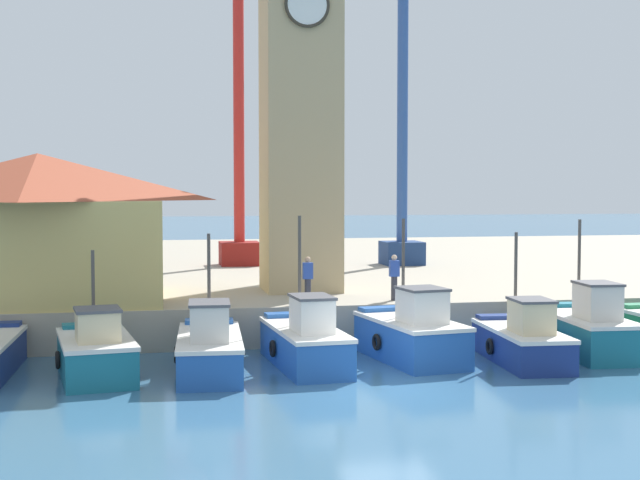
# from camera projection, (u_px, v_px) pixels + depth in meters

# --- Properties ---
(ground_plane) EXTENTS (300.00, 300.00, 0.00)m
(ground_plane) POSITION_uv_depth(u_px,v_px,m) (388.00, 387.00, 23.93)
(ground_plane) COLOR #386689
(quay_wharf) EXTENTS (120.00, 40.00, 1.38)m
(quay_wharf) POSITION_uv_depth(u_px,v_px,m) (262.00, 272.00, 49.67)
(quay_wharf) COLOR #A89E89
(quay_wharf) RESTS_ON ground
(fishing_boat_left_outer) EXTENTS (2.54, 4.45, 3.58)m
(fishing_boat_left_outer) POSITION_uv_depth(u_px,v_px,m) (96.00, 352.00, 25.11)
(fishing_boat_left_outer) COLOR #196B7F
(fishing_boat_left_outer) RESTS_ON ground
(fishing_boat_left_inner) EXTENTS (2.16, 5.27, 4.01)m
(fishing_boat_left_inner) POSITION_uv_depth(u_px,v_px,m) (209.00, 348.00, 25.71)
(fishing_boat_left_inner) COLOR #2356A8
(fishing_boat_left_inner) RESTS_ON ground
(fishing_boat_mid_left) EXTENTS (2.13, 5.19, 4.51)m
(fishing_boat_mid_left) POSITION_uv_depth(u_px,v_px,m) (305.00, 341.00, 26.63)
(fishing_boat_mid_left) COLOR #2356A8
(fishing_boat_mid_left) RESTS_ON ground
(fishing_boat_center) EXTENTS (2.70, 4.84, 4.39)m
(fishing_boat_center) POSITION_uv_depth(u_px,v_px,m) (411.00, 334.00, 27.60)
(fishing_boat_center) COLOR #2356A8
(fishing_boat_center) RESTS_ON ground
(fishing_boat_mid_right) EXTENTS (2.07, 4.82, 3.98)m
(fishing_boat_mid_right) POSITION_uv_depth(u_px,v_px,m) (522.00, 340.00, 27.26)
(fishing_boat_mid_right) COLOR navy
(fishing_boat_mid_right) RESTS_ON ground
(fishing_boat_right_inner) EXTENTS (2.14, 4.91, 4.33)m
(fishing_boat_right_inner) POSITION_uv_depth(u_px,v_px,m) (587.00, 329.00, 28.62)
(fishing_boat_right_inner) COLOR #196B7F
(fishing_boat_right_inner) RESTS_ON ground
(clock_tower) EXTENTS (3.36, 3.36, 16.88)m
(clock_tower) POSITION_uv_depth(u_px,v_px,m) (300.00, 81.00, 34.17)
(clock_tower) COLOR tan
(clock_tower) RESTS_ON quay_wharf
(warehouse_left) EXTENTS (8.90, 7.36, 5.20)m
(warehouse_left) POSITION_uv_depth(u_px,v_px,m) (39.00, 225.00, 31.43)
(warehouse_left) COLOR tan
(warehouse_left) RESTS_ON quay_wharf
(port_crane_near) EXTENTS (4.51, 9.75, 19.97)m
(port_crane_near) POSITION_uv_depth(u_px,v_px,m) (399.00, 120.00, 46.19)
(port_crane_near) COLOR navy
(port_crane_near) RESTS_ON quay_wharf
(port_crane_far) EXTENTS (5.02, 7.68, 18.28)m
(port_crane_far) POSITION_uv_depth(u_px,v_px,m) (237.00, 128.00, 45.71)
(port_crane_far) COLOR maroon
(port_crane_far) RESTS_ON quay_wharf
(dock_worker_near_tower) EXTENTS (0.34, 0.22, 1.62)m
(dock_worker_near_tower) POSITION_uv_depth(u_px,v_px,m) (394.00, 277.00, 31.46)
(dock_worker_near_tower) COLOR #33333D
(dock_worker_near_tower) RESTS_ON quay_wharf
(dock_worker_along_quay) EXTENTS (0.34, 0.22, 1.62)m
(dock_worker_along_quay) POSITION_uv_depth(u_px,v_px,m) (308.00, 279.00, 30.61)
(dock_worker_along_quay) COLOR #33333D
(dock_worker_along_quay) RESTS_ON quay_wharf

